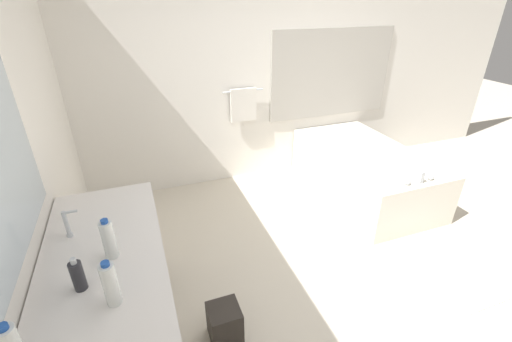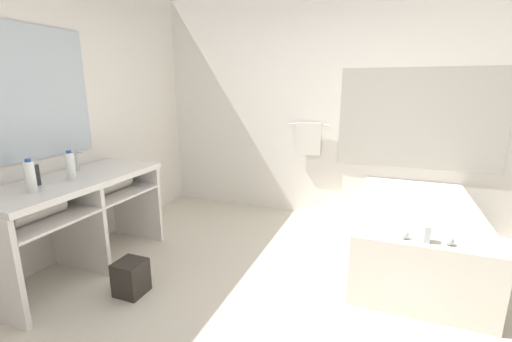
# 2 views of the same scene
# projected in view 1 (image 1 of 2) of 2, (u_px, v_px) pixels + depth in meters

# --- Properties ---
(ground_plane) EXTENTS (16.00, 16.00, 0.00)m
(ground_plane) POSITION_uv_depth(u_px,v_px,m) (361.00, 285.00, 2.86)
(ground_plane) COLOR beige
(ground_plane) RESTS_ON ground
(wall_back_with_blinds) EXTENTS (7.40, 0.13, 2.70)m
(wall_back_with_blinds) POSITION_uv_depth(u_px,v_px,m) (267.00, 71.00, 4.11)
(wall_back_with_blinds) COLOR white
(wall_back_with_blinds) RESTS_ON ground_plane
(vanity_counter) EXTENTS (0.68, 1.52, 0.85)m
(vanity_counter) POSITION_uv_depth(u_px,v_px,m) (110.00, 278.00, 2.09)
(vanity_counter) COLOR white
(vanity_counter) RESTS_ON ground_plane
(sink_faucet) EXTENTS (0.09, 0.04, 0.18)m
(sink_faucet) POSITION_uv_depth(u_px,v_px,m) (67.00, 224.00, 2.06)
(sink_faucet) COLOR silver
(sink_faucet) RESTS_ON vanity_counter
(bathtub) EXTENTS (1.00, 1.80, 0.68)m
(bathtub) POSITION_uv_depth(u_px,v_px,m) (364.00, 169.00, 4.08)
(bathtub) COLOR silver
(bathtub) RESTS_ON ground_plane
(water_bottle_1) EXTENTS (0.07, 0.07, 0.25)m
(water_bottle_1) POSITION_uv_depth(u_px,v_px,m) (110.00, 284.00, 1.59)
(water_bottle_1) COLOR silver
(water_bottle_1) RESTS_ON vanity_counter
(water_bottle_2) EXTENTS (0.07, 0.07, 0.25)m
(water_bottle_2) POSITION_uv_depth(u_px,v_px,m) (109.00, 239.00, 1.88)
(water_bottle_2) COLOR silver
(water_bottle_2) RESTS_ON vanity_counter
(soap_dispenser) EXTENTS (0.06, 0.06, 0.19)m
(soap_dispenser) POSITION_uv_depth(u_px,v_px,m) (78.00, 276.00, 1.69)
(soap_dispenser) COLOR #28282D
(soap_dispenser) RESTS_ON vanity_counter
(waste_bin) EXTENTS (0.22, 0.22, 0.27)m
(waste_bin) POSITION_uv_depth(u_px,v_px,m) (225.00, 323.00, 2.38)
(waste_bin) COLOR #2D2823
(waste_bin) RESTS_ON ground_plane
(bath_mat) EXTENTS (0.54, 0.76, 0.02)m
(bath_mat) POSITION_uv_depth(u_px,v_px,m) (453.00, 273.00, 2.98)
(bath_mat) COLOR white
(bath_mat) RESTS_ON ground_plane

